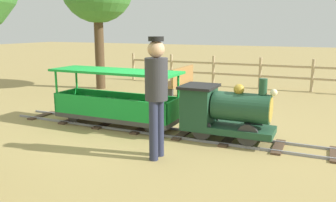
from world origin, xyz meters
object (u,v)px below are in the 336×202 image
at_px(conductor_person, 156,88).
at_px(park_bench, 178,83).
at_px(locomotive, 223,110).
at_px(passenger_car, 116,103).

height_order(conductor_person, park_bench, conductor_person).
height_order(locomotive, passenger_car, locomotive).
distance_m(locomotive, passenger_car, 1.95).
bearing_deg(conductor_person, locomotive, 150.65).
bearing_deg(park_bench, locomotive, 35.59).
height_order(passenger_car, conductor_person, conductor_person).
relative_size(passenger_car, park_bench, 1.80).
xyz_separation_m(locomotive, conductor_person, (1.08, -0.61, 0.47)).
bearing_deg(park_bench, passenger_car, -2.44).
bearing_deg(passenger_car, locomotive, 90.00).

